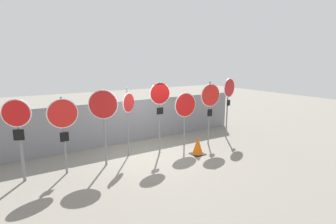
# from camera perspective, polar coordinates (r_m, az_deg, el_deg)

# --- Properties ---
(ground_plane) EXTENTS (40.00, 40.00, 0.00)m
(ground_plane) POSITION_cam_1_polar(r_m,az_deg,el_deg) (9.56, -4.52, -9.25)
(ground_plane) COLOR gray
(fence_back) EXTENTS (10.69, 0.12, 1.74)m
(fence_back) POSITION_cam_1_polar(r_m,az_deg,el_deg) (10.81, -8.80, -2.11)
(fence_back) COLOR slate
(fence_back) RESTS_ON ground
(stop_sign_0) EXTENTS (0.72, 0.32, 2.34)m
(stop_sign_0) POSITION_cam_1_polar(r_m,az_deg,el_deg) (8.08, -29.88, -2.35)
(stop_sign_0) COLOR slate
(stop_sign_0) RESTS_ON ground
(stop_sign_1) EXTENTS (0.87, 0.13, 2.31)m
(stop_sign_1) POSITION_cam_1_polar(r_m,az_deg,el_deg) (8.09, -21.89, -1.45)
(stop_sign_1) COLOR slate
(stop_sign_1) RESTS_ON ground
(stop_sign_2) EXTENTS (0.82, 0.47, 2.46)m
(stop_sign_2) POSITION_cam_1_polar(r_m,az_deg,el_deg) (8.33, -13.88, 0.46)
(stop_sign_2) COLOR slate
(stop_sign_2) RESTS_ON ground
(stop_sign_3) EXTENTS (0.58, 0.41, 2.42)m
(stop_sign_3) POSITION_cam_1_polar(r_m,az_deg,el_deg) (9.10, -8.59, 0.91)
(stop_sign_3) COLOR slate
(stop_sign_3) RESTS_ON ground
(stop_sign_4) EXTENTS (0.79, 0.14, 2.59)m
(stop_sign_4) POSITION_cam_1_polar(r_m,az_deg,el_deg) (9.24, -1.78, 2.49)
(stop_sign_4) COLOR slate
(stop_sign_4) RESTS_ON ground
(stop_sign_5) EXTENTS (0.94, 0.12, 2.13)m
(stop_sign_5) POSITION_cam_1_polar(r_m,az_deg,el_deg) (10.04, 3.80, 1.07)
(stop_sign_5) COLOR slate
(stop_sign_5) RESTS_ON ground
(stop_sign_6) EXTENTS (0.90, 0.13, 2.53)m
(stop_sign_6) POSITION_cam_1_polar(r_m,az_deg,el_deg) (10.42, 9.18, 2.86)
(stop_sign_6) COLOR slate
(stop_sign_6) RESTS_ON ground
(stop_sign_7) EXTENTS (0.78, 0.24, 2.59)m
(stop_sign_7) POSITION_cam_1_polar(r_m,az_deg,el_deg) (11.41, 13.10, 3.95)
(stop_sign_7) COLOR slate
(stop_sign_7) RESTS_ON ground
(traffic_cone_0) EXTENTS (0.47, 0.47, 0.65)m
(traffic_cone_0) POSITION_cam_1_polar(r_m,az_deg,el_deg) (9.53, 6.48, -7.30)
(traffic_cone_0) COLOR black
(traffic_cone_0) RESTS_ON ground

